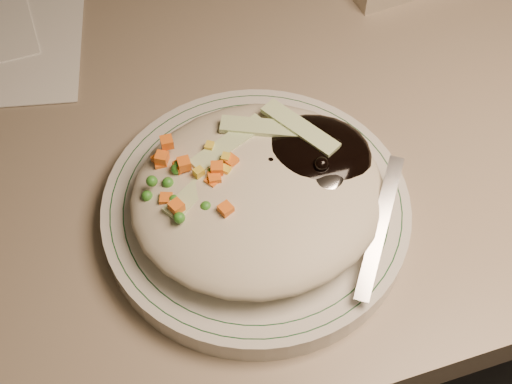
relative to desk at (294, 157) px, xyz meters
name	(u,v)px	position (x,y,z in m)	size (l,w,h in m)	color
desk	(294,157)	(0.00, 0.00, 0.00)	(1.40, 0.70, 0.74)	gray
plate	(256,211)	(-0.11, -0.19, 0.21)	(0.24, 0.24, 0.02)	silver
plate_rim	(256,204)	(-0.11, -0.19, 0.22)	(0.23, 0.23, 0.00)	#144723
meal	(262,187)	(-0.11, -0.19, 0.24)	(0.21, 0.19, 0.05)	#B6AE94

